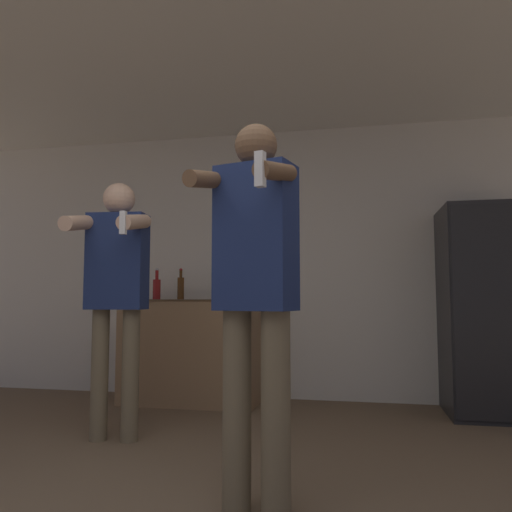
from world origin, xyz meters
TOP-DOWN VIEW (x-y plane):
  - wall_back at (0.00, 3.37)m, footprint 7.00×0.06m
  - ceiling_slab at (0.00, 1.67)m, footprint 7.00×3.86m
  - refrigerator at (1.82, 2.99)m, footprint 0.73×0.73m
  - counter at (-0.71, 3.03)m, footprint 1.24×0.65m
  - bottle_red_label at (-0.40, 3.08)m, footprint 0.09×0.09m
  - bottle_dark_rum at (-1.10, 3.08)m, footprint 0.07×0.07m
  - bottle_tall_gin at (-0.86, 3.08)m, footprint 0.06×0.06m
  - person_woman_foreground at (0.32, 0.84)m, footprint 0.47×0.49m
  - person_man_side at (-0.82, 1.74)m, footprint 0.50×0.55m

SIDE VIEW (x-z plane):
  - counter at x=-0.71m, z-range 0.00..0.92m
  - refrigerator at x=1.82m, z-range 0.00..1.68m
  - person_woman_foreground at x=0.32m, z-range 0.13..1.86m
  - bottle_red_label at x=-0.40m, z-range 0.89..1.17m
  - bottle_dark_rum at x=-1.10m, z-range 0.89..1.18m
  - bottle_tall_gin at x=-0.86m, z-range 0.89..1.18m
  - person_man_side at x=-0.82m, z-range 0.20..1.92m
  - wall_back at x=0.00m, z-range 0.00..2.55m
  - ceiling_slab at x=0.00m, z-range 2.55..2.60m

